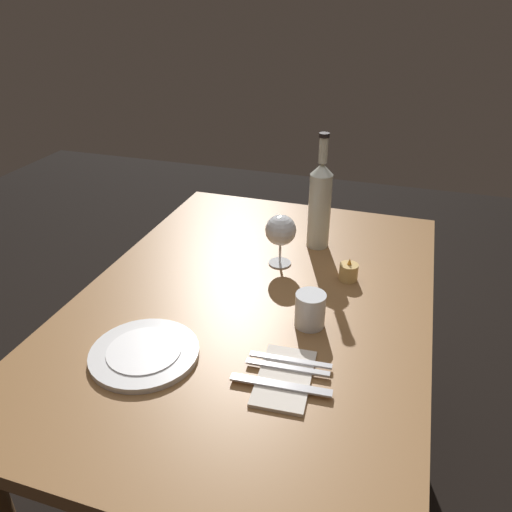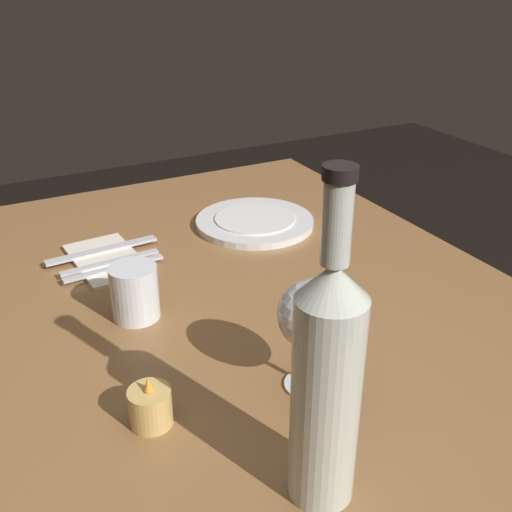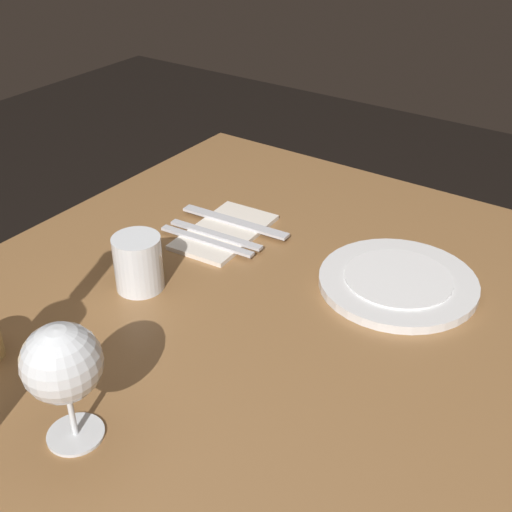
% 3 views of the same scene
% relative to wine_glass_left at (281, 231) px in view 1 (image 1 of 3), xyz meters
% --- Properties ---
extents(ground_plane, '(6.00, 6.00, 0.00)m').
position_rel_wine_glass_left_xyz_m(ground_plane, '(0.19, -0.02, -0.85)').
color(ground_plane, black).
extents(dining_table, '(1.30, 0.90, 0.74)m').
position_rel_wine_glass_left_xyz_m(dining_table, '(0.19, -0.02, -0.20)').
color(dining_table, olive).
rests_on(dining_table, ground).
extents(wine_glass_left, '(0.09, 0.09, 0.15)m').
position_rel_wine_glass_left_xyz_m(wine_glass_left, '(0.00, 0.00, 0.00)').
color(wine_glass_left, white).
rests_on(wine_glass_left, dining_table).
extents(wine_bottle, '(0.07, 0.07, 0.36)m').
position_rel_wine_glass_left_xyz_m(wine_bottle, '(-0.15, 0.08, 0.04)').
color(wine_bottle, silver).
rests_on(wine_bottle, dining_table).
extents(water_tumbler, '(0.07, 0.07, 0.09)m').
position_rel_wine_glass_left_xyz_m(water_tumbler, '(0.27, 0.15, -0.07)').
color(water_tumbler, white).
rests_on(water_tumbler, dining_table).
extents(votive_candle, '(0.05, 0.05, 0.07)m').
position_rel_wine_glass_left_xyz_m(votive_candle, '(0.03, 0.20, -0.08)').
color(votive_candle, '#DBB266').
rests_on(votive_candle, dining_table).
extents(dinner_plate, '(0.24, 0.24, 0.02)m').
position_rel_wine_glass_left_xyz_m(dinner_plate, '(0.49, -0.18, -0.10)').
color(dinner_plate, white).
rests_on(dinner_plate, dining_table).
extents(folded_napkin, '(0.20, 0.12, 0.01)m').
position_rel_wine_glass_left_xyz_m(folded_napkin, '(0.47, 0.14, -0.10)').
color(folded_napkin, silver).
rests_on(folded_napkin, dining_table).
extents(fork_inner, '(0.03, 0.18, 0.00)m').
position_rel_wine_glass_left_xyz_m(fork_inner, '(0.44, 0.14, -0.10)').
color(fork_inner, silver).
rests_on(fork_inner, folded_napkin).
extents(fork_outer, '(0.03, 0.18, 0.00)m').
position_rel_wine_glass_left_xyz_m(fork_outer, '(0.42, 0.14, -0.10)').
color(fork_outer, silver).
rests_on(fork_outer, folded_napkin).
extents(table_knife, '(0.03, 0.21, 0.00)m').
position_rel_wine_glass_left_xyz_m(table_knife, '(0.50, 0.14, -0.10)').
color(table_knife, silver).
rests_on(table_knife, folded_napkin).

